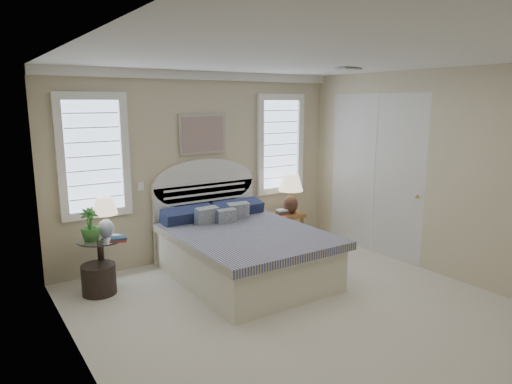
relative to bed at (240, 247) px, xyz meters
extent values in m
cube|color=beige|center=(0.00, -1.46, -0.39)|extent=(4.50, 5.00, 0.01)
cube|color=silver|center=(0.00, -1.46, 2.31)|extent=(4.50, 5.00, 0.01)
cube|color=beige|center=(0.00, 1.04, 0.96)|extent=(4.50, 0.02, 2.70)
cube|color=beige|center=(-2.25, -1.46, 0.96)|extent=(0.02, 5.00, 2.70)
cube|color=beige|center=(2.25, -1.46, 0.96)|extent=(0.02, 5.00, 2.70)
cube|color=white|center=(0.00, 1.00, 2.25)|extent=(4.50, 0.08, 0.12)
cube|color=#B2B2B2|center=(1.20, -0.66, 2.29)|extent=(0.30, 0.20, 0.02)
cube|color=white|center=(-0.95, 1.03, 0.76)|extent=(0.08, 0.01, 0.12)
cube|color=#AABDD8|center=(-1.55, 1.02, 1.21)|extent=(0.90, 0.06, 1.60)
cube|color=#AABDD8|center=(1.40, 1.02, 1.21)|extent=(0.90, 0.06, 1.60)
cube|color=silver|center=(0.00, 1.00, 1.43)|extent=(0.74, 0.04, 0.58)
cube|color=silver|center=(2.23, -0.26, 0.81)|extent=(0.02, 1.80, 2.40)
cube|color=white|center=(0.00, -0.13, -0.11)|extent=(1.60, 2.10, 0.55)
cube|color=navy|center=(0.00, -0.18, 0.20)|extent=(1.72, 2.15, 0.10)
cube|color=silver|center=(0.00, 0.98, 0.16)|extent=(1.62, 0.08, 1.10)
cube|color=#1B1F44|center=(-0.40, 0.70, 0.34)|extent=(0.75, 0.31, 0.23)
cube|color=#1B1F44|center=(0.40, 0.70, 0.34)|extent=(0.75, 0.31, 0.23)
cube|color=navy|center=(-0.25, 0.47, 0.32)|extent=(0.33, 0.20, 0.34)
cube|color=navy|center=(0.25, 0.47, 0.32)|extent=(0.33, 0.20, 0.34)
cube|color=navy|center=(0.00, 0.37, 0.30)|extent=(0.28, 0.14, 0.29)
cylinder|color=black|center=(-1.65, 0.59, -0.37)|extent=(0.32, 0.32, 0.03)
cylinder|color=black|center=(-1.65, 0.59, -0.09)|extent=(0.08, 0.08, 0.60)
cylinder|color=silver|center=(-1.65, 0.59, 0.23)|extent=(0.56, 0.56, 0.02)
cube|color=olive|center=(1.30, 0.69, 0.11)|extent=(0.50, 0.40, 0.06)
cube|color=olive|center=(1.30, 0.69, -0.21)|extent=(0.44, 0.34, 0.03)
cube|color=olive|center=(1.10, 0.54, -0.15)|extent=(0.04, 0.04, 0.47)
cube|color=olive|center=(1.10, 0.84, -0.15)|extent=(0.04, 0.04, 0.47)
cube|color=olive|center=(1.50, 0.54, -0.15)|extent=(0.04, 0.04, 0.47)
cube|color=olive|center=(1.50, 0.84, -0.15)|extent=(0.04, 0.04, 0.47)
cylinder|color=black|center=(-1.73, 0.43, -0.20)|extent=(0.43, 0.43, 0.37)
cylinder|color=white|center=(-1.56, 0.62, 0.26)|extent=(0.12, 0.12, 0.03)
ellipsoid|color=white|center=(-1.56, 0.62, 0.36)|extent=(0.22, 0.22, 0.24)
cylinder|color=gold|center=(-1.56, 0.62, 0.50)|extent=(0.03, 0.03, 0.09)
cylinder|color=black|center=(1.35, 0.66, 0.16)|extent=(0.16, 0.16, 0.03)
ellipsoid|color=black|center=(1.35, 0.66, 0.28)|extent=(0.29, 0.29, 0.30)
cylinder|color=gold|center=(1.35, 0.66, 0.47)|extent=(0.04, 0.04, 0.11)
imported|color=#2F6C2B|center=(-1.76, 0.57, 0.45)|extent=(0.24, 0.24, 0.40)
cube|color=maroon|center=(-1.49, 0.37, 0.26)|extent=(0.23, 0.20, 0.03)
cube|color=navy|center=(-1.49, 0.37, 0.28)|extent=(0.22, 0.19, 0.03)
cube|color=maroon|center=(1.21, 0.67, 0.16)|extent=(0.21, 0.17, 0.03)
cube|color=navy|center=(1.21, 0.67, 0.18)|extent=(0.20, 0.16, 0.03)
cube|color=beige|center=(1.21, 0.67, 0.21)|extent=(0.19, 0.15, 0.03)
camera|label=1|loc=(-3.03, -4.92, 1.89)|focal=32.00mm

